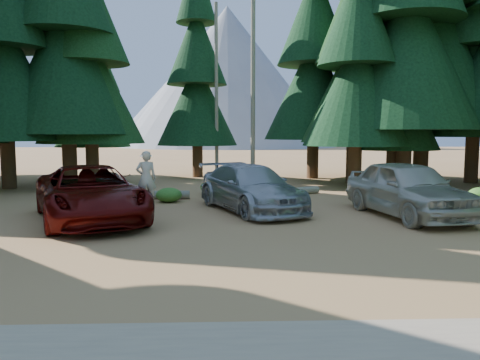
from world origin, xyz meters
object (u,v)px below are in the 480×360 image
Objects in this scene: silver_minivan_right at (407,189)px; frisbee_player at (146,178)px; log_right at (270,193)px; log_left at (131,195)px; red_pickup at (90,193)px; log_mid at (262,188)px; silver_minivan_center at (251,188)px.

frisbee_player is (-8.17, -0.76, 0.44)m from silver_minivan_right.
silver_minivan_right is 6.25m from log_right.
log_left is at bearing 157.76° from log_right.
frisbee_player reaches higher than red_pickup.
log_mid is (4.10, 7.76, -1.22)m from frisbee_player.
log_mid is at bearing 27.63° from red_pickup.
silver_minivan_right is 8.14m from log_mid.
log_mid is at bearing 66.02° from log_right.
frisbee_player is 7.09m from log_right.
silver_minivan_center reaches higher than log_right.
silver_minivan_right reaches higher than silver_minivan_center.
silver_minivan_center reaches higher than log_left.
silver_minivan_center is at bearing -158.05° from frisbee_player.
silver_minivan_right is 1.12× the size of log_left.
log_left is at bearing 62.46° from red_pickup.
silver_minivan_center is at bearing -60.63° from log_mid.
frisbee_player is 0.32× the size of log_right.
silver_minivan_right reaches higher than log_right.
silver_minivan_right is at bearing -21.66° from red_pickup.
log_right is (-3.93, 4.80, -0.75)m from silver_minivan_right.
log_left is (-9.64, 4.27, -0.74)m from silver_minivan_right.
frisbee_player is at bearing -74.87° from log_left.
red_pickup is 1.88m from frisbee_player.
log_left is at bearing 125.78° from silver_minivan_center.
silver_minivan_right is at bearing 173.82° from frisbee_player.
log_mid is (0.87, 5.63, -0.66)m from silver_minivan_center.
frisbee_player reaches higher than silver_minivan_center.
silver_minivan_right is 8.22m from frisbee_player.
log_left is (0.30, 4.66, -0.67)m from red_pickup.
silver_minivan_right reaches higher than log_left.
log_mid is (-4.07, 7.00, -0.78)m from silver_minivan_right.
silver_minivan_center is at bearing -32.82° from log_left.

